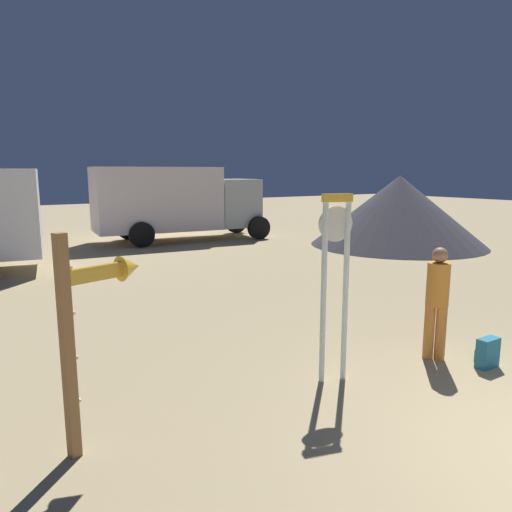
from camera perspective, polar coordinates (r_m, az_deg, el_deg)
standing_clock at (r=5.95m, az=9.42°, el=-1.56°), size 0.43×0.20×2.37m
arrow_sign at (r=4.73m, az=-18.79°, el=-6.12°), size 0.88×0.42×2.11m
person_near_clock at (r=7.13m, az=20.81°, el=-4.68°), size 0.31×0.31×1.61m
backpack at (r=7.32m, az=25.88°, el=-10.38°), size 0.33×0.20×0.41m
box_truck_far at (r=18.69m, az=-9.67°, el=6.56°), size 6.72×3.03×2.81m
dome_tent at (r=17.99m, az=16.65°, el=5.20°), size 6.21×6.21×2.51m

